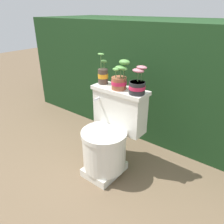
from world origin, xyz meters
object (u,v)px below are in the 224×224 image
potted_plant_left (103,75)px  potted_plant_middle (137,85)px  potted_plant_midleft (120,79)px  toilet (110,137)px

potted_plant_left → potted_plant_middle: size_ratio=1.23×
potted_plant_middle → potted_plant_midleft: bearing=180.0°
potted_plant_left → toilet: bearing=-37.9°
potted_plant_left → potted_plant_middle: bearing=-4.4°
toilet → potted_plant_middle: (0.17, 0.11, 0.45)m
potted_plant_midleft → potted_plant_middle: 0.16m
toilet → potted_plant_middle: 0.49m
toilet → potted_plant_left: size_ratio=2.81×
toilet → potted_plant_middle: bearing=34.4°
potted_plant_midleft → potted_plant_middle: (0.16, -0.00, -0.01)m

